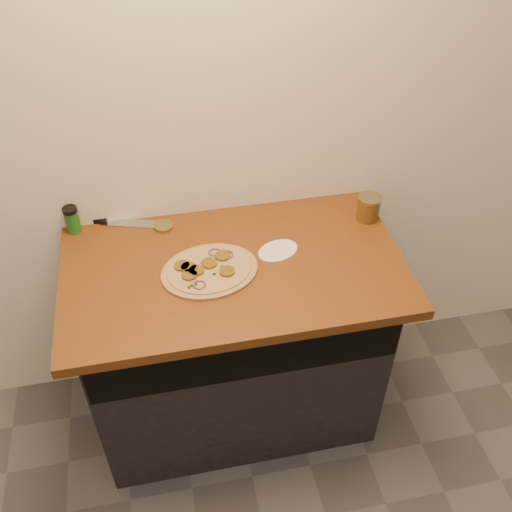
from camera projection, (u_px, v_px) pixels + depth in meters
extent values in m
cube|color=silver|center=(213.00, 103.00, 1.94)|extent=(4.00, 0.02, 2.70)
cube|color=black|center=(235.00, 344.00, 2.33)|extent=(1.10, 0.60, 0.86)
cube|color=brown|center=(233.00, 268.00, 2.01)|extent=(1.20, 0.70, 0.04)
cylinder|color=tan|center=(210.00, 271.00, 1.97)|extent=(0.38, 0.38, 0.01)
cylinder|color=#D2C48A|center=(210.00, 269.00, 1.96)|extent=(0.33, 0.33, 0.00)
cylinder|color=brown|center=(196.00, 270.00, 1.95)|extent=(0.05, 0.05, 0.01)
cylinder|color=brown|center=(189.00, 267.00, 1.96)|extent=(0.05, 0.05, 0.01)
cylinder|color=brown|center=(209.00, 263.00, 1.98)|extent=(0.05, 0.05, 0.01)
cylinder|color=brown|center=(227.00, 271.00, 1.95)|extent=(0.05, 0.05, 0.01)
cylinder|color=brown|center=(222.00, 256.00, 2.00)|extent=(0.05, 0.05, 0.01)
cylinder|color=brown|center=(182.00, 266.00, 1.97)|extent=(0.05, 0.05, 0.01)
cylinder|color=brown|center=(189.00, 275.00, 1.93)|extent=(0.05, 0.05, 0.01)
torus|color=#712A5E|center=(199.00, 285.00, 1.90)|extent=(0.04, 0.04, 0.01)
torus|color=#712A5E|center=(227.00, 255.00, 2.01)|extent=(0.04, 0.04, 0.01)
torus|color=#712A5E|center=(222.00, 254.00, 2.01)|extent=(0.04, 0.04, 0.01)
torus|color=#712A5E|center=(214.00, 252.00, 2.02)|extent=(0.04, 0.04, 0.01)
cube|color=black|center=(214.00, 274.00, 1.94)|extent=(0.01, 0.01, 0.00)
cube|color=black|center=(192.00, 286.00, 1.90)|extent=(0.01, 0.01, 0.00)
cube|color=black|center=(202.00, 263.00, 1.98)|extent=(0.01, 0.01, 0.00)
cube|color=black|center=(233.00, 271.00, 1.95)|extent=(0.01, 0.01, 0.00)
cube|color=black|center=(189.00, 287.00, 1.89)|extent=(0.01, 0.01, 0.00)
cube|color=black|center=(199.00, 267.00, 1.96)|extent=(0.01, 0.01, 0.00)
cube|color=black|center=(208.00, 267.00, 1.97)|extent=(0.01, 0.01, 0.00)
cube|color=black|center=(218.00, 256.00, 2.01)|extent=(0.01, 0.01, 0.00)
cube|color=black|center=(175.00, 267.00, 1.96)|extent=(0.01, 0.01, 0.00)
cube|color=black|center=(222.00, 267.00, 1.97)|extent=(0.01, 0.01, 0.00)
cube|color=black|center=(196.00, 284.00, 1.90)|extent=(0.01, 0.01, 0.00)
cube|color=#B7BAC1|center=(133.00, 223.00, 2.17)|extent=(0.24, 0.11, 0.01)
cube|color=black|center=(90.00, 220.00, 2.17)|extent=(0.13, 0.06, 0.02)
cylinder|color=tan|center=(164.00, 226.00, 2.15)|extent=(0.09, 0.09, 0.02)
cylinder|color=maroon|center=(368.00, 209.00, 2.17)|extent=(0.09, 0.09, 0.08)
cylinder|color=tan|center=(370.00, 199.00, 2.14)|extent=(0.09, 0.09, 0.01)
cylinder|color=#1E5F1E|center=(73.00, 221.00, 2.11)|extent=(0.05, 0.05, 0.09)
cylinder|color=black|center=(70.00, 210.00, 2.07)|extent=(0.05, 0.05, 0.02)
cylinder|color=silver|center=(278.00, 250.00, 2.05)|extent=(0.20, 0.20, 0.00)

